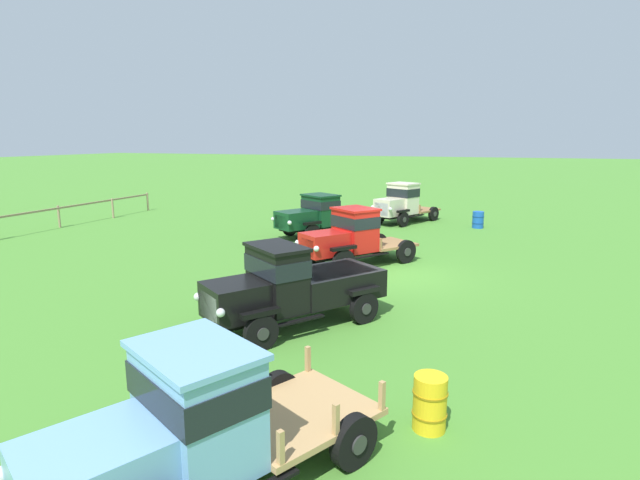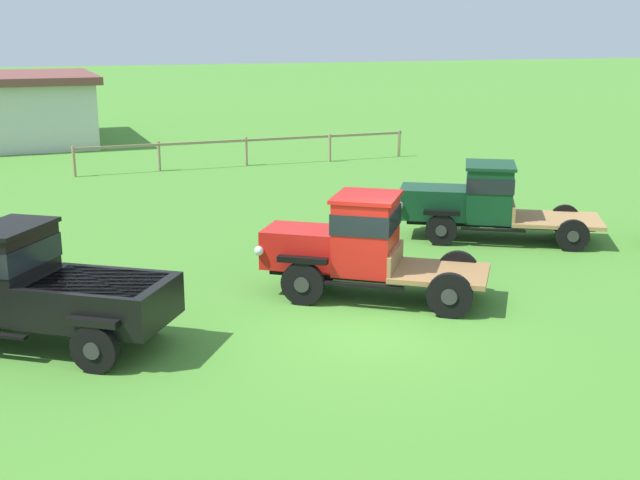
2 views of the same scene
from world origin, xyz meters
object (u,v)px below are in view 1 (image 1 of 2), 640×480
(oil_drum_near_fence, at_px, (478,220))
(vintage_truck_second_in_line, at_px, (293,286))
(vintage_truck_foreground_near, at_px, (185,428))
(vintage_truck_back_of_row, at_px, (401,203))
(vintage_truck_midrow_center, at_px, (351,236))
(vintage_truck_far_side, at_px, (317,215))
(oil_drum_beside_row, at_px, (430,403))

(oil_drum_near_fence, bearing_deg, vintage_truck_second_in_line, 167.59)
(vintage_truck_second_in_line, bearing_deg, oil_drum_near_fence, -12.41)
(vintage_truck_foreground_near, relative_size, vintage_truck_back_of_row, 1.05)
(vintage_truck_midrow_center, bearing_deg, oil_drum_near_fence, -21.60)
(vintage_truck_foreground_near, relative_size, oil_drum_near_fence, 5.70)
(vintage_truck_second_in_line, distance_m, vintage_truck_back_of_row, 16.58)
(vintage_truck_second_in_line, height_order, vintage_truck_far_side, vintage_truck_second_in_line)
(vintage_truck_second_in_line, xyz_separation_m, oil_drum_beside_row, (-3.52, -3.94, -0.59))
(vintage_truck_second_in_line, bearing_deg, vintage_truck_back_of_row, 1.88)
(vintage_truck_second_in_line, bearing_deg, vintage_truck_foreground_near, -168.92)
(vintage_truck_foreground_near, relative_size, oil_drum_beside_row, 5.42)
(vintage_truck_midrow_center, relative_size, vintage_truck_back_of_row, 0.98)
(oil_drum_near_fence, bearing_deg, vintage_truck_midrow_center, 158.40)
(vintage_truck_foreground_near, xyz_separation_m, vintage_truck_midrow_center, (12.66, 1.65, 0.05))
(vintage_truck_midrow_center, bearing_deg, vintage_truck_second_in_line, -176.33)
(vintage_truck_far_side, relative_size, vintage_truck_back_of_row, 1.12)
(vintage_truck_midrow_center, distance_m, oil_drum_near_fence, 10.98)
(vintage_truck_back_of_row, xyz_separation_m, oil_drum_near_fence, (-0.07, -4.18, -0.72))
(oil_drum_beside_row, bearing_deg, vintage_truck_back_of_row, 12.58)
(vintage_truck_back_of_row, bearing_deg, vintage_truck_second_in_line, -178.12)
(vintage_truck_second_in_line, xyz_separation_m, vintage_truck_midrow_center, (6.31, 0.40, 0.09))
(vintage_truck_second_in_line, bearing_deg, vintage_truck_far_side, 17.84)
(vintage_truck_far_side, relative_size, oil_drum_near_fence, 6.08)
(vintage_truck_foreground_near, xyz_separation_m, vintage_truck_second_in_line, (6.35, 1.24, -0.04))
(vintage_truck_foreground_near, height_order, vintage_truck_far_side, vintage_truck_foreground_near)
(vintage_truck_far_side, bearing_deg, vintage_truck_midrow_center, -147.14)
(vintage_truck_second_in_line, relative_size, vintage_truck_midrow_center, 1.01)
(vintage_truck_foreground_near, bearing_deg, vintage_truck_midrow_center, 7.42)
(vintage_truck_far_side, xyz_separation_m, oil_drum_near_fence, (5.17, -7.28, -0.63))
(oil_drum_beside_row, bearing_deg, oil_drum_near_fence, 0.88)
(vintage_truck_foreground_near, xyz_separation_m, oil_drum_beside_row, (2.83, -2.69, -0.64))
(vintage_truck_second_in_line, height_order, vintage_truck_back_of_row, vintage_truck_back_of_row)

